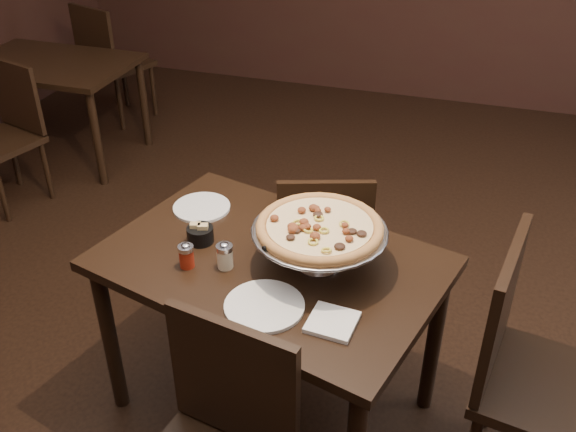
% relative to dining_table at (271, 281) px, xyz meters
% --- Properties ---
extents(room, '(6.04, 7.04, 2.84)m').
position_rel_dining_table_xyz_m(room, '(0.11, 0.11, 0.76)').
color(room, black).
rests_on(room, ground).
extents(dining_table, '(1.35, 1.07, 0.74)m').
position_rel_dining_table_xyz_m(dining_table, '(0.00, 0.00, 0.00)').
color(dining_table, black).
rests_on(dining_table, ground).
extents(background_table, '(1.09, 0.72, 0.68)m').
position_rel_dining_table_xyz_m(background_table, '(-2.16, 1.73, -0.05)').
color(background_table, black).
rests_on(background_table, ground).
extents(pizza_stand, '(0.47, 0.47, 0.19)m').
position_rel_dining_table_xyz_m(pizza_stand, '(0.17, 0.02, 0.25)').
color(pizza_stand, silver).
rests_on(pizza_stand, dining_table).
extents(parmesan_shaker, '(0.06, 0.06, 0.10)m').
position_rel_dining_table_xyz_m(parmesan_shaker, '(-0.13, -0.09, 0.15)').
color(parmesan_shaker, '#F6E8BF').
rests_on(parmesan_shaker, dining_table).
extents(pepper_flake_shaker, '(0.05, 0.05, 0.10)m').
position_rel_dining_table_xyz_m(pepper_flake_shaker, '(-0.26, -0.13, 0.14)').
color(pepper_flake_shaker, maroon).
rests_on(pepper_flake_shaker, dining_table).
extents(packet_caddy, '(0.10, 0.10, 0.08)m').
position_rel_dining_table_xyz_m(packet_caddy, '(-0.28, 0.03, 0.13)').
color(packet_caddy, black).
rests_on(packet_caddy, dining_table).
extents(napkin_stack, '(0.16, 0.16, 0.02)m').
position_rel_dining_table_xyz_m(napkin_stack, '(0.29, -0.26, 0.11)').
color(napkin_stack, white).
rests_on(napkin_stack, dining_table).
extents(plate_left, '(0.23, 0.23, 0.01)m').
position_rel_dining_table_xyz_m(plate_left, '(-0.37, 0.24, 0.10)').
color(plate_left, white).
rests_on(plate_left, dining_table).
extents(plate_near, '(0.26, 0.26, 0.01)m').
position_rel_dining_table_xyz_m(plate_near, '(0.07, -0.25, 0.10)').
color(plate_near, white).
rests_on(plate_near, dining_table).
extents(serving_spatula, '(0.14, 0.14, 0.02)m').
position_rel_dining_table_xyz_m(serving_spatula, '(0.06, -0.11, 0.25)').
color(serving_spatula, silver).
rests_on(serving_spatula, pizza_stand).
extents(chair_far, '(0.50, 0.50, 0.85)m').
position_rel_dining_table_xyz_m(chair_far, '(0.06, 0.52, -0.18)').
color(chair_far, black).
rests_on(chair_far, ground).
extents(chair_side, '(0.52, 0.52, 0.97)m').
position_rel_dining_table_xyz_m(chair_side, '(0.92, -0.04, -0.11)').
color(chair_side, black).
rests_on(chair_side, ground).
extents(bg_chair_far, '(0.54, 0.54, 0.91)m').
position_rel_dining_table_xyz_m(bg_chair_far, '(-2.11, 2.37, -0.15)').
color(bg_chair_far, black).
rests_on(bg_chair_far, ground).
extents(bg_chair_near, '(0.49, 0.49, 0.86)m').
position_rel_dining_table_xyz_m(bg_chair_near, '(-2.06, 1.11, -0.18)').
color(bg_chair_near, black).
rests_on(bg_chair_near, ground).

